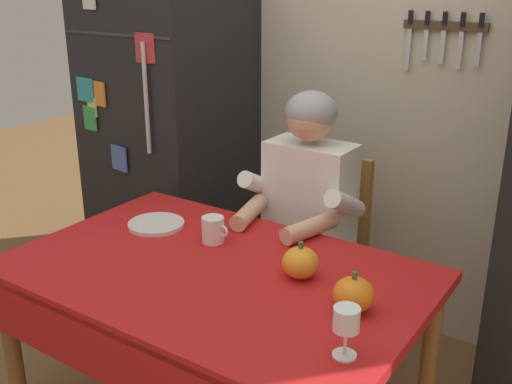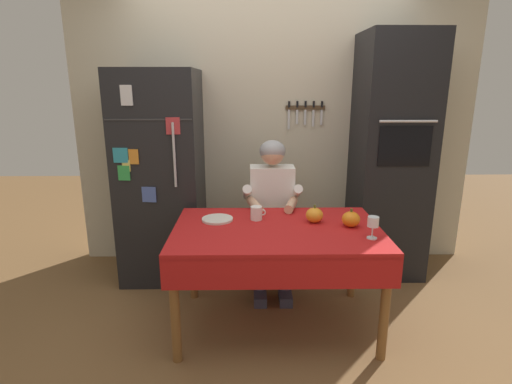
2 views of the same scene
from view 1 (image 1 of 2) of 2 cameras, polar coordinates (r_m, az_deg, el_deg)
back_wall_assembly at (r=2.93m, az=12.13°, el=12.06°), size 3.70×0.13×2.60m
refrigerator at (r=3.21m, az=-8.01°, el=5.68°), size 0.68×0.71×1.80m
dining_table at (r=2.09m, az=-4.19°, el=-9.45°), size 1.40×0.90×0.74m
chair_behind_person at (r=2.75m, az=6.05°, el=-5.30°), size 0.40×0.40×0.93m
seated_person at (r=2.51m, az=4.19°, el=-2.17°), size 0.47×0.55×1.25m
coffee_mug at (r=2.24m, az=-4.04°, el=-3.56°), size 0.11×0.08×0.10m
wine_glass at (r=1.59m, az=8.51°, el=-12.03°), size 0.07×0.07×0.14m
pumpkin_large at (r=1.99m, az=4.20°, el=-6.65°), size 0.12×0.12×0.13m
pumpkin_medium at (r=1.82m, az=9.17°, el=-9.51°), size 0.12×0.12×0.13m
serving_tray at (r=2.42m, az=-9.39°, el=-3.01°), size 0.22×0.22×0.02m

